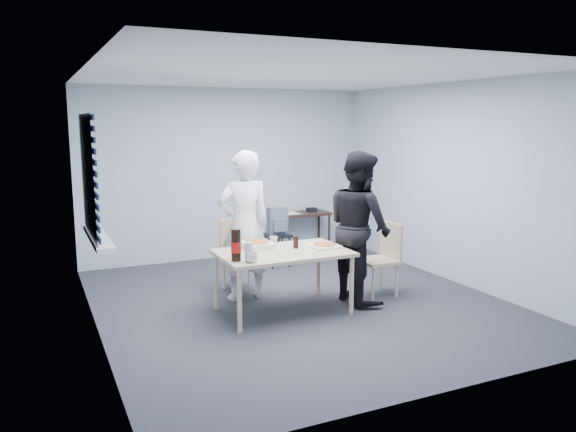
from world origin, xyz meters
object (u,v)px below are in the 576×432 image
chair_right (384,254)px  side_table (299,217)px  chair_far (239,249)px  soda_bottle (236,246)px  person_black (359,227)px  backpack (278,221)px  dining_table (283,256)px  person_white (244,226)px  mug_a (252,258)px  mug_b (274,241)px  stool (277,241)px

chair_right → side_table: size_ratio=0.91×
chair_far → soda_bottle: 1.34m
side_table → soda_bottle: bearing=-126.9°
person_black → backpack: bearing=7.2°
dining_table → chair_right: bearing=2.6°
soda_bottle → person_white: bearing=64.5°
side_table → soda_bottle: 3.41m
backpack → soda_bottle: soda_bottle is taller
person_white → mug_a: person_white is taller
chair_far → mug_a: bearing=-104.3°
mug_a → mug_b: 0.86m
stool → mug_a: bearing=-119.6°
dining_table → soda_bottle: 0.68m
person_black → mug_b: (-0.94, 0.34, -0.15)m
person_white → stool: person_white is taller
mug_b → stool: bearing=64.8°
dining_table → stool: size_ratio=2.96×
chair_right → side_table: (0.06, 2.45, 0.06)m
backpack → person_white: bearing=-136.1°
chair_right → person_white: (-1.59, 0.56, 0.37)m
mug_b → soda_bottle: (-0.65, -0.55, 0.11)m
chair_far → mug_a: size_ratio=7.24×
soda_bottle → stool: bearing=56.5°
dining_table → person_black: (0.98, 0.01, 0.25)m
person_white → mug_a: 1.00m
backpack → mug_a: 2.51m
backpack → chair_far: bearing=-145.0°
dining_table → chair_right: size_ratio=1.60×
person_white → soda_bottle: person_white is taller
side_table → backpack: bearing=-135.4°
chair_right → mug_b: size_ratio=8.90×
side_table → mug_a: size_ratio=7.95×
stool → mug_b: bearing=-115.2°
backpack → chair_right: bearing=-78.5°
side_table → mug_a: mug_a is taller
side_table → stool: side_table is taller
soda_bottle → dining_table: bearing=18.0°
person_white → stool: 1.65m
person_white → backpack: (0.97, 1.22, -0.21)m
mug_b → side_table: bearing=57.4°
chair_far → chair_right: bearing=-31.9°
person_white → soda_bottle: bearing=64.5°
chair_right → backpack: chair_right is taller
backpack → mug_b: (-0.71, -1.50, 0.07)m
chair_far → mug_b: size_ratio=8.90×
dining_table → soda_bottle: (-0.61, -0.20, 0.22)m
dining_table → chair_right: (1.37, 0.06, -0.12)m
chair_right → mug_b: bearing=167.9°
person_white → person_black: (1.20, -0.61, 0.00)m
chair_right → backpack: bearing=109.2°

